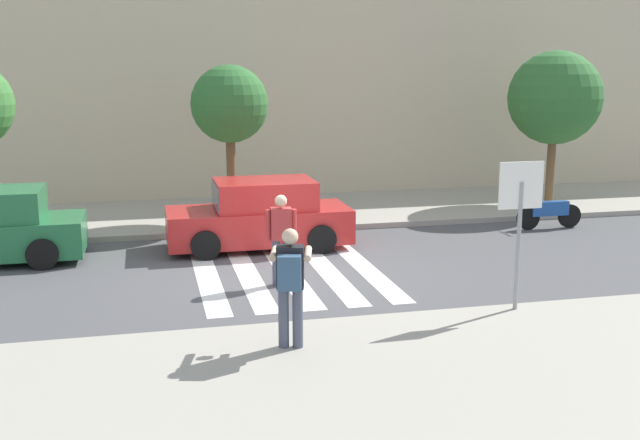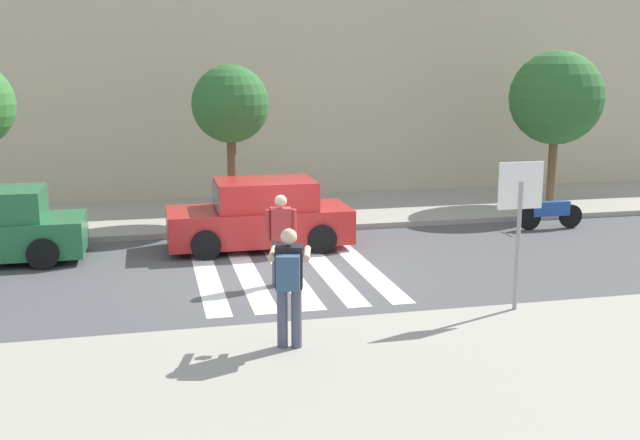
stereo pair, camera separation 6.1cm
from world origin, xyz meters
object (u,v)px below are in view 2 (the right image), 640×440
object	(u,v)px
stop_sign	(520,203)
photographer_with_backpack	(289,278)
street_tree_center	(230,105)
street_tree_east	(556,98)
parked_car_red	(261,216)
motorcycle	(550,213)
pedestrian_crossing	(281,234)

from	to	relation	value
stop_sign	photographer_with_backpack	distance (m)	4.09
stop_sign	street_tree_center	size ratio (longest dim) A/B	0.61
stop_sign	street_tree_center	distance (m)	9.22
street_tree_east	photographer_with_backpack	bearing A→B (deg)	-135.08
parked_car_red	street_tree_center	xyz separation A→B (m)	(-0.33, 2.64, 2.36)
photographer_with_backpack	parked_car_red	size ratio (longest dim) A/B	0.42
street_tree_center	street_tree_east	xyz separation A→B (m)	(9.27, 0.26, 0.07)
photographer_with_backpack	motorcycle	world-z (taller)	photographer_with_backpack
photographer_with_backpack	street_tree_east	size ratio (longest dim) A/B	0.40
photographer_with_backpack	parked_car_red	xyz separation A→B (m)	(0.59, 6.60, -0.44)
street_tree_center	motorcycle	bearing A→B (deg)	-16.78
stop_sign	photographer_with_backpack	bearing A→B (deg)	-167.64
street_tree_center	pedestrian_crossing	bearing A→B (deg)	-87.39
motorcycle	street_tree_east	xyz separation A→B (m)	(1.50, 2.60, 2.75)
parked_car_red	street_tree_east	distance (m)	9.70
parked_car_red	street_tree_center	world-z (taller)	street_tree_center
photographer_with_backpack	street_tree_east	distance (m)	13.60
photographer_with_backpack	street_tree_east	xyz separation A→B (m)	(9.53, 9.50, 1.99)
street_tree_center	parked_car_red	bearing A→B (deg)	-82.83
pedestrian_crossing	street_tree_east	bearing A→B (deg)	33.43
parked_car_red	street_tree_center	size ratio (longest dim) A/B	1.03
pedestrian_crossing	parked_car_red	xyz separation A→B (m)	(0.07, 3.05, -0.25)
pedestrian_crossing	parked_car_red	world-z (taller)	pedestrian_crossing
parked_car_red	street_tree_east	world-z (taller)	street_tree_east
photographer_with_backpack	street_tree_center	world-z (taller)	street_tree_center
photographer_with_backpack	stop_sign	bearing A→B (deg)	12.36
street_tree_east	stop_sign	bearing A→B (deg)	-122.96
photographer_with_backpack	street_tree_center	bearing A→B (deg)	88.37
stop_sign	photographer_with_backpack	world-z (taller)	stop_sign
stop_sign	motorcycle	xyz separation A→B (m)	(4.11, 6.04, -1.50)
motorcycle	street_tree_east	size ratio (longest dim) A/B	0.40
pedestrian_crossing	stop_sign	bearing A→B (deg)	-38.38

